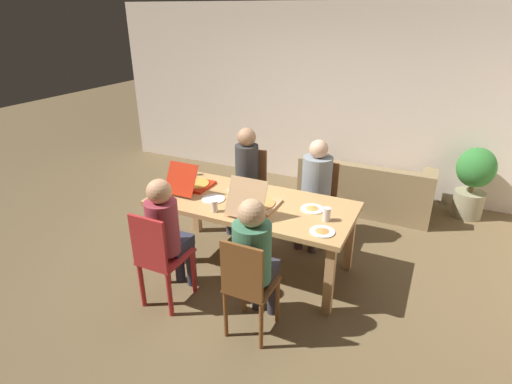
# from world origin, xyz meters

# --- Properties ---
(ground_plane) EXTENTS (20.00, 20.00, 0.00)m
(ground_plane) POSITION_xyz_m (0.00, 0.00, 0.00)
(ground_plane) COLOR brown
(back_wall) EXTENTS (7.42, 0.12, 2.71)m
(back_wall) POSITION_xyz_m (0.00, 2.69, 1.35)
(back_wall) COLOR beige
(back_wall) RESTS_ON ground
(dining_table) EXTENTS (2.10, 0.97, 0.78)m
(dining_table) POSITION_xyz_m (0.00, 0.00, 0.69)
(dining_table) COLOR tan
(dining_table) RESTS_ON ground
(chair_0) EXTENTS (0.38, 0.40, 0.96)m
(chair_0) POSITION_xyz_m (0.43, -0.97, 0.54)
(chair_0) COLOR brown
(chair_0) RESTS_ON ground
(person_0) EXTENTS (0.32, 0.48, 1.26)m
(person_0) POSITION_xyz_m (0.43, -0.83, 0.75)
(person_0) COLOR #2F2D35
(person_0) RESTS_ON ground
(chair_1) EXTENTS (0.39, 0.40, 0.97)m
(chair_1) POSITION_xyz_m (-0.48, 0.93, 0.51)
(chair_1) COLOR brown
(chair_1) RESTS_ON ground
(person_1) EXTENTS (0.29, 0.53, 1.29)m
(person_1) POSITION_xyz_m (-0.48, 0.78, 0.76)
(person_1) COLOR #353848
(person_1) RESTS_ON ground
(chair_2) EXTENTS (0.38, 0.45, 0.99)m
(chair_2) POSITION_xyz_m (-0.48, -0.94, 0.51)
(chair_2) COLOR #B52828
(chair_2) RESTS_ON ground
(person_2) EXTENTS (0.29, 0.48, 1.26)m
(person_2) POSITION_xyz_m (-0.48, -0.79, 0.74)
(person_2) COLOR #2C2E3F
(person_2) RESTS_ON ground
(chair_3) EXTENTS (0.43, 0.46, 0.94)m
(chair_3) POSITION_xyz_m (0.43, 0.94, 0.52)
(chair_3) COLOR brown
(chair_3) RESTS_ON ground
(person_3) EXTENTS (0.35, 0.53, 1.26)m
(person_3) POSITION_xyz_m (0.43, 0.80, 0.75)
(person_3) COLOR #443437
(person_3) RESTS_ON ground
(pizza_box_0) EXTENTS (0.35, 0.52, 0.34)m
(pizza_box_0) POSITION_xyz_m (-0.75, 0.05, 0.83)
(pizza_box_0) COLOR red
(pizza_box_0) RESTS_ON dining_table
(pizza_box_1) EXTENTS (0.38, 0.55, 0.37)m
(pizza_box_1) POSITION_xyz_m (0.10, -0.10, 0.83)
(pizza_box_1) COLOR tan
(pizza_box_1) RESTS_ON dining_table
(plate_0) EXTENTS (0.23, 0.23, 0.03)m
(plate_0) POSITION_xyz_m (0.62, 0.10, 0.79)
(plate_0) COLOR white
(plate_0) RESTS_ON dining_table
(plate_1) EXTENTS (0.24, 0.24, 0.01)m
(plate_1) POSITION_xyz_m (-0.38, -0.12, 0.78)
(plate_1) COLOR white
(plate_1) RESTS_ON dining_table
(plate_2) EXTENTS (0.25, 0.25, 0.03)m
(plate_2) POSITION_xyz_m (-0.25, 0.20, 0.79)
(plate_2) COLOR white
(plate_2) RESTS_ON dining_table
(plate_3) EXTENTS (0.22, 0.22, 0.03)m
(plate_3) POSITION_xyz_m (0.84, -0.30, 0.79)
(plate_3) COLOR white
(plate_3) RESTS_ON dining_table
(drinking_glass_0) EXTENTS (0.07, 0.07, 0.11)m
(drinking_glass_0) POSITION_xyz_m (-0.96, 0.37, 0.83)
(drinking_glass_0) COLOR silver
(drinking_glass_0) RESTS_ON dining_table
(drinking_glass_1) EXTENTS (0.07, 0.07, 0.13)m
(drinking_glass_1) POSITION_xyz_m (0.81, -0.07, 0.84)
(drinking_glass_1) COLOR silver
(drinking_glass_1) RESTS_ON dining_table
(drinking_glass_2) EXTENTS (0.06, 0.06, 0.12)m
(drinking_glass_2) POSITION_xyz_m (-0.23, -0.36, 0.84)
(drinking_glass_2) COLOR silver
(drinking_glass_2) RESTS_ON dining_table
(couch) EXTENTS (1.77, 0.87, 0.72)m
(couch) POSITION_xyz_m (0.81, 2.00, 0.26)
(couch) COLOR #8B744F
(couch) RESTS_ON ground
(potted_plant) EXTENTS (0.48, 0.48, 0.97)m
(potted_plant) POSITION_xyz_m (2.14, 2.32, 0.54)
(potted_plant) COLOR gray
(potted_plant) RESTS_ON ground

